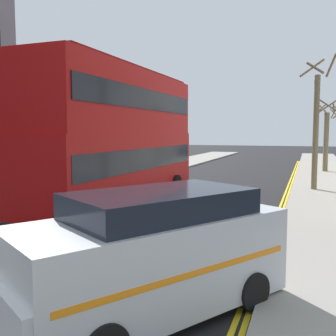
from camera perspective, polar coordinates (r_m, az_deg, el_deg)
sidewalk_right at (r=18.56m, az=23.37°, el=-4.57°), size 4.00×80.00×0.14m
sidewalk_left at (r=21.94m, az=-12.90°, el=-2.81°), size 4.00×80.00×0.14m
kerb_line_outer at (r=16.58m, az=16.50°, el=-5.72°), size 0.10×56.00×0.01m
kerb_line_inner at (r=16.59m, az=15.94°, el=-5.69°), size 0.10×56.00×0.01m
double_decker_bus_away at (r=16.16m, az=-7.10°, el=4.97°), size 2.96×10.85×5.64m
taxi_minivan at (r=6.63m, az=-2.79°, el=-12.53°), size 4.13×5.07×2.12m
street_tree_mid at (r=31.93m, az=22.08°, el=4.19°), size 1.69×1.72×5.56m
street_tree_distant at (r=21.59m, az=20.81°, el=5.80°), size 1.78×1.52×6.81m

